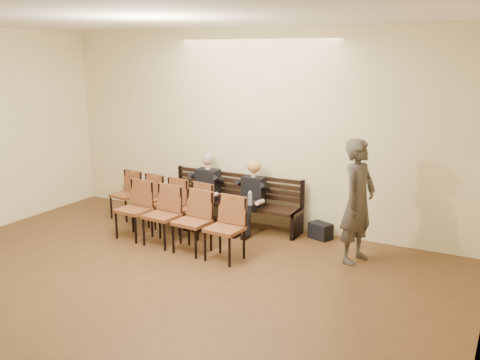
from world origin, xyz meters
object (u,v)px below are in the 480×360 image
(chair_row_back, at_px, (176,219))
(bag, at_px, (321,231))
(passerby, at_px, (358,192))
(seated_man, at_px, (205,190))
(laptop, at_px, (200,196))
(water_bottle, at_px, (250,205))
(seated_woman, at_px, (251,200))
(bench, at_px, (232,214))
(chair_row_front, at_px, (158,202))

(chair_row_back, bearing_deg, bag, 43.44)
(passerby, bearing_deg, seated_man, 93.91)
(laptop, height_order, water_bottle, water_bottle)
(laptop, xyz_separation_m, passerby, (2.97, -0.32, 0.51))
(seated_man, bearing_deg, seated_woman, 0.00)
(laptop, bearing_deg, passerby, -6.68)
(bench, relative_size, bag, 7.12)
(passerby, bearing_deg, bench, 89.40)
(passerby, xyz_separation_m, chair_row_back, (-2.69, -0.82, -0.59))
(bag, bearing_deg, chair_row_front, -165.07)
(bag, height_order, chair_row_front, chair_row_front)
(chair_row_back, bearing_deg, bench, 85.10)
(passerby, distance_m, chair_row_back, 2.87)
(laptop, relative_size, chair_row_front, 0.14)
(bench, distance_m, seated_woman, 0.57)
(seated_man, distance_m, passerby, 3.02)
(bag, xyz_separation_m, chair_row_front, (-2.81, -0.75, 0.31))
(bench, height_order, seated_man, seated_man)
(seated_woman, height_order, chair_row_front, seated_woman)
(bag, distance_m, chair_row_back, 2.45)
(seated_man, bearing_deg, laptop, -94.74)
(bench, bearing_deg, bag, 3.47)
(laptop, relative_size, water_bottle, 1.24)
(bench, bearing_deg, laptop, -151.32)
(laptop, bearing_deg, chair_row_back, -76.85)
(bench, bearing_deg, passerby, -13.75)
(seated_man, xyz_separation_m, chair_row_back, (0.26, -1.30, -0.15))
(seated_woman, bearing_deg, bag, 10.29)
(seated_man, height_order, chair_row_front, seated_man)
(seated_woman, relative_size, chair_row_front, 0.52)
(laptop, relative_size, chair_row_back, 0.13)
(bench, height_order, water_bottle, water_bottle)
(seated_woman, distance_m, laptop, 0.97)
(bench, height_order, passerby, passerby)
(bench, height_order, chair_row_back, chair_row_back)
(seated_man, bearing_deg, passerby, -9.23)
(bench, relative_size, water_bottle, 10.44)
(passerby, relative_size, chair_row_front, 0.98)
(seated_woman, height_order, chair_row_back, seated_woman)
(seated_man, height_order, seated_woman, seated_man)
(seated_woman, distance_m, chair_row_back, 1.47)
(bag, relative_size, chair_row_front, 0.17)
(laptop, xyz_separation_m, water_bottle, (1.08, -0.14, 0.01))
(bag, distance_m, chair_row_front, 2.93)
(laptop, bearing_deg, seated_man, 84.71)
(bench, distance_m, passerby, 2.66)
(chair_row_front, xyz_separation_m, chair_row_back, (0.93, -0.77, 0.04))
(passerby, distance_m, chair_row_front, 3.67)
(water_bottle, xyz_separation_m, bag, (1.08, 0.52, -0.44))
(bag, bearing_deg, passerby, -41.07)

